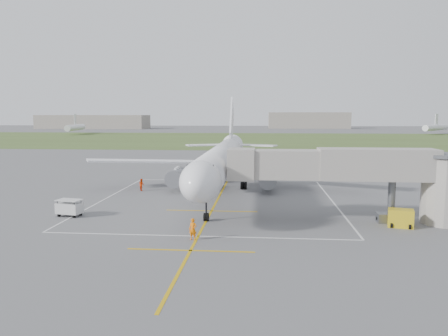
# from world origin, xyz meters

# --- Properties ---
(ground) EXTENTS (700.00, 700.00, 0.00)m
(ground) POSITION_xyz_m (0.00, 0.00, 0.00)
(ground) COLOR #57575A
(ground) RESTS_ON ground
(grass_strip) EXTENTS (700.00, 120.00, 0.02)m
(grass_strip) POSITION_xyz_m (0.00, 130.00, 0.01)
(grass_strip) COLOR #425525
(grass_strip) RESTS_ON ground
(apron_markings) EXTENTS (28.20, 60.00, 0.01)m
(apron_markings) POSITION_xyz_m (0.00, -5.82, 0.01)
(apron_markings) COLOR #C6990B
(apron_markings) RESTS_ON ground
(airliner) EXTENTS (38.93, 46.75, 13.52)m
(airliner) POSITION_xyz_m (-0.00, 0.75, 4.39)
(airliner) COLOR white
(airliner) RESTS_ON ground
(jet_bridge) EXTENTS (23.40, 5.00, 7.20)m
(jet_bridge) POSITION_xyz_m (15.72, -13.50, 4.74)
(jet_bridge) COLOR gray
(jet_bridge) RESTS_ON ground
(gpu_unit) EXTENTS (2.53, 2.04, 1.68)m
(gpu_unit) POSITION_xyz_m (18.41, -15.25, 0.83)
(gpu_unit) COLOR gold
(gpu_unit) RESTS_ON ground
(baggage_cart) EXTENTS (2.74, 1.96, 1.73)m
(baggage_cart) POSITION_xyz_m (-14.36, -13.69, 0.89)
(baggage_cart) COLOR silver
(baggage_cart) RESTS_ON ground
(ramp_worker_nose) EXTENTS (0.75, 0.58, 1.84)m
(ramp_worker_nose) POSITION_xyz_m (-0.26, -21.14, 0.92)
(ramp_worker_nose) COLOR orange
(ramp_worker_nose) RESTS_ON ground
(ramp_worker_wing) EXTENTS (1.01, 1.04, 1.68)m
(ramp_worker_wing) POSITION_xyz_m (-11.10, 1.87, 0.84)
(ramp_worker_wing) COLOR red
(ramp_worker_wing) RESTS_ON ground
(distant_hangars) EXTENTS (345.00, 49.00, 12.00)m
(distant_hangars) POSITION_xyz_m (-16.15, 265.19, 5.17)
(distant_hangars) COLOR gray
(distant_hangars) RESTS_ON ground
(distant_aircraft) EXTENTS (207.86, 45.30, 8.85)m
(distant_aircraft) POSITION_xyz_m (1.63, 178.46, 3.59)
(distant_aircraft) COLOR white
(distant_aircraft) RESTS_ON ground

